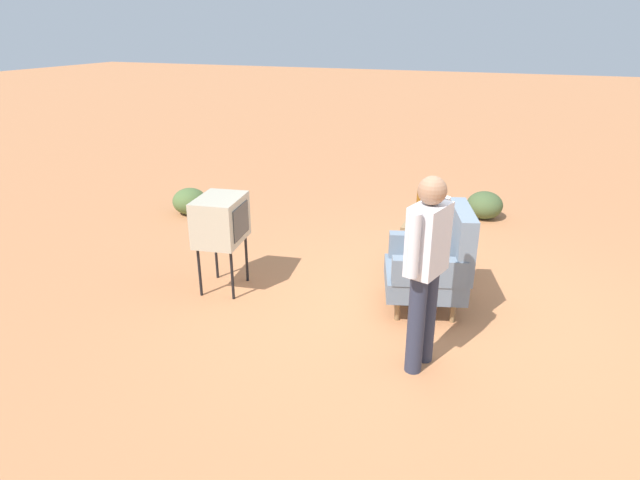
% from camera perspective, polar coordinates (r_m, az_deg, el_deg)
% --- Properties ---
extents(ground_plane, '(60.00, 60.00, 0.00)m').
position_cam_1_polar(ground_plane, '(5.50, 11.04, -7.58)').
color(ground_plane, '#C17A4C').
extents(armchair, '(0.95, 0.96, 1.06)m').
position_cam_1_polar(armchair, '(5.38, 12.19, -2.40)').
color(armchair, '#937047').
rests_on(armchair, ground).
extents(side_table, '(0.56, 0.56, 0.64)m').
position_cam_1_polar(side_table, '(6.09, 11.64, 1.02)').
color(side_table, black).
rests_on(side_table, ground).
extents(tv_on_stand, '(0.66, 0.53, 1.03)m').
position_cam_1_polar(tv_on_stand, '(5.66, -10.50, 2.07)').
color(tv_on_stand, black).
rests_on(tv_on_stand, ground).
extents(person_standing, '(0.55, 0.31, 1.64)m').
position_cam_1_polar(person_standing, '(4.27, 11.24, -2.45)').
color(person_standing, '#2D3347').
rests_on(person_standing, ground).
extents(soda_can_red, '(0.07, 0.07, 0.12)m').
position_cam_1_polar(soda_can_red, '(6.21, 11.57, 2.96)').
color(soda_can_red, red).
rests_on(soda_can_red, side_table).
extents(soda_can_blue, '(0.07, 0.07, 0.12)m').
position_cam_1_polar(soda_can_blue, '(6.07, 12.48, 2.45)').
color(soda_can_blue, blue).
rests_on(soda_can_blue, side_table).
extents(bottle_tall_amber, '(0.07, 0.07, 0.30)m').
position_cam_1_polar(bottle_tall_amber, '(6.18, 10.52, 3.80)').
color(bottle_tall_amber, brown).
rests_on(bottle_tall_amber, side_table).
extents(flower_vase, '(0.14, 0.10, 0.27)m').
position_cam_1_polar(flower_vase, '(6.13, 13.25, 3.43)').
color(flower_vase, silver).
rests_on(flower_vase, side_table).
extents(shrub_near, '(0.52, 0.52, 0.40)m').
position_cam_1_polar(shrub_near, '(8.27, 17.10, 3.56)').
color(shrub_near, '#475B33').
rests_on(shrub_near, ground).
extents(shrub_far, '(0.51, 0.51, 0.39)m').
position_cam_1_polar(shrub_far, '(8.34, -13.68, 4.04)').
color(shrub_far, '#516B38').
rests_on(shrub_far, ground).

